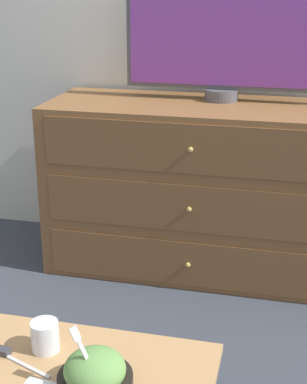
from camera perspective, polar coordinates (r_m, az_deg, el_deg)
The scene contains 6 objects.
ground_plane at distance 3.25m, azimuth 7.18°, elevation -4.73°, with size 12.00×12.00×0.00m, color #383D47.
dresser at distance 2.83m, azimuth 4.46°, elevation 0.38°, with size 1.43×0.57×0.81m.
tv at distance 2.77m, azimuth 6.84°, elevation 14.88°, with size 0.91×0.16×0.57m.
takeout_bowl at distance 1.57m, azimuth -5.70°, elevation -17.09°, with size 0.19×0.19×0.17m.
drink_cup at distance 1.71m, azimuth -10.46°, elevation -13.73°, with size 0.08×0.08×0.09m.
knife at distance 1.68m, azimuth -12.34°, elevation -16.11°, with size 0.17×0.07×0.01m.
Camera 1 is at (0.28, -2.93, 1.37)m, focal length 55.00 mm.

